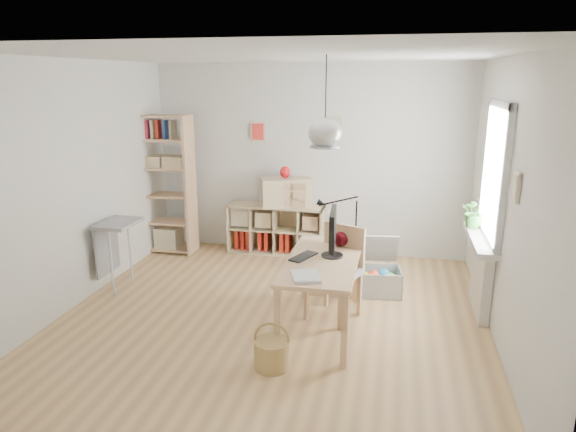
% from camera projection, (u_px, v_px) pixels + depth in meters
% --- Properties ---
extents(ground, '(4.50, 4.50, 0.00)m').
position_uv_depth(ground, '(273.00, 316.00, 5.56)').
color(ground, tan).
rests_on(ground, ground).
extents(room_shell, '(4.50, 4.50, 4.50)m').
position_uv_depth(room_shell, '(325.00, 133.00, 4.78)').
color(room_shell, silver).
rests_on(room_shell, ground).
extents(window_unit, '(0.07, 1.16, 1.46)m').
position_uv_depth(window_unit, '(496.00, 173.00, 5.27)').
color(window_unit, white).
rests_on(window_unit, ground).
extents(radiator, '(0.10, 0.80, 0.80)m').
position_uv_depth(radiator, '(481.00, 277.00, 5.58)').
color(radiator, silver).
rests_on(radiator, ground).
extents(windowsill, '(0.22, 1.20, 0.06)m').
position_uv_depth(windowsill, '(480.00, 239.00, 5.48)').
color(windowsill, silver).
rests_on(windowsill, radiator).
extents(desk, '(0.70, 1.50, 0.75)m').
position_uv_depth(desk, '(323.00, 268.00, 5.13)').
color(desk, tan).
rests_on(desk, ground).
extents(cube_shelf, '(1.40, 0.38, 0.72)m').
position_uv_depth(cube_shelf, '(275.00, 232.00, 7.54)').
color(cube_shelf, tan).
rests_on(cube_shelf, ground).
extents(tall_bookshelf, '(0.80, 0.38, 2.00)m').
position_uv_depth(tall_bookshelf, '(165.00, 179.00, 7.38)').
color(tall_bookshelf, tan).
rests_on(tall_bookshelf, ground).
extents(side_table, '(0.40, 0.55, 0.85)m').
position_uv_depth(side_table, '(114.00, 236.00, 6.12)').
color(side_table, gray).
rests_on(side_table, ground).
extents(chair, '(0.63, 0.63, 0.99)m').
position_uv_depth(chair, '(337.00, 266.00, 5.44)').
color(chair, gray).
rests_on(chair, ground).
extents(wicker_basket, '(0.32, 0.32, 0.44)m').
position_uv_depth(wicker_basket, '(272.00, 353.00, 4.54)').
color(wicker_basket, '#AC8A4D').
rests_on(wicker_basket, ground).
extents(storage_chest, '(0.68, 0.75, 0.63)m').
position_uv_depth(storage_chest, '(375.00, 275.00, 6.15)').
color(storage_chest, beige).
rests_on(storage_chest, ground).
extents(monitor, '(0.22, 0.56, 0.48)m').
position_uv_depth(monitor, '(333.00, 231.00, 5.11)').
color(monitor, black).
rests_on(monitor, desk).
extents(keyboard, '(0.26, 0.37, 0.02)m').
position_uv_depth(keyboard, '(303.00, 257.00, 5.15)').
color(keyboard, black).
rests_on(keyboard, desk).
extents(task_lamp, '(0.46, 0.17, 0.49)m').
position_uv_depth(task_lamp, '(335.00, 212.00, 5.57)').
color(task_lamp, black).
rests_on(task_lamp, desk).
extents(yarn_ball, '(0.16, 0.16, 0.16)m').
position_uv_depth(yarn_ball, '(341.00, 239.00, 5.48)').
color(yarn_ball, '#4D0A0F').
rests_on(yarn_ball, desk).
extents(paper_tray, '(0.33, 0.37, 0.03)m').
position_uv_depth(paper_tray, '(306.00, 276.00, 4.62)').
color(paper_tray, silver).
rests_on(paper_tray, desk).
extents(drawer_chest, '(0.78, 0.57, 0.40)m').
position_uv_depth(drawer_chest, '(286.00, 192.00, 7.30)').
color(drawer_chest, tan).
rests_on(drawer_chest, cube_shelf).
extents(red_vase, '(0.14, 0.14, 0.17)m').
position_uv_depth(red_vase, '(285.00, 172.00, 7.23)').
color(red_vase, maroon).
rests_on(red_vase, drawer_chest).
extents(potted_plant, '(0.34, 0.30, 0.36)m').
position_uv_depth(potted_plant, '(476.00, 212.00, 5.76)').
color(potted_plant, '#2D6225').
rests_on(potted_plant, windowsill).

